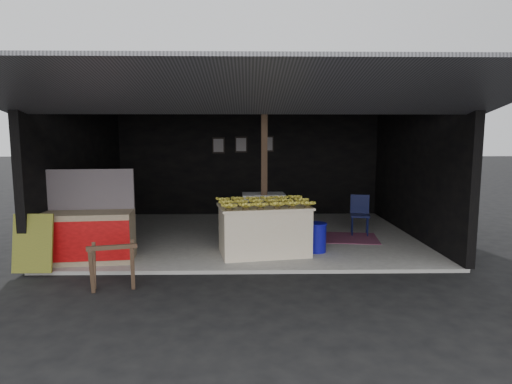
{
  "coord_description": "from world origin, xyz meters",
  "views": [
    {
      "loc": [
        -0.02,
        -6.48,
        2.15
      ],
      "look_at": [
        0.13,
        1.55,
        1.1
      ],
      "focal_mm": 30.0,
      "sensor_mm": 36.0,
      "label": 1
    }
  ],
  "objects_px": {
    "water_barrel": "(317,238)",
    "plastic_chair": "(360,211)",
    "sawhorse": "(113,262)",
    "banana_table": "(264,230)",
    "white_crate": "(264,217)",
    "neighbor_stall": "(88,234)"
  },
  "relations": [
    {
      "from": "water_barrel",
      "to": "plastic_chair",
      "type": "bearing_deg",
      "value": 51.09
    },
    {
      "from": "sawhorse",
      "to": "water_barrel",
      "type": "distance_m",
      "value": 3.59
    },
    {
      "from": "banana_table",
      "to": "plastic_chair",
      "type": "height_order",
      "value": "banana_table"
    },
    {
      "from": "water_barrel",
      "to": "plastic_chair",
      "type": "xyz_separation_m",
      "value": [
        1.15,
        1.43,
        0.24
      ]
    },
    {
      "from": "white_crate",
      "to": "water_barrel",
      "type": "bearing_deg",
      "value": -48.92
    },
    {
      "from": "white_crate",
      "to": "plastic_chair",
      "type": "height_order",
      "value": "white_crate"
    },
    {
      "from": "banana_table",
      "to": "water_barrel",
      "type": "distance_m",
      "value": 0.99
    },
    {
      "from": "white_crate",
      "to": "water_barrel",
      "type": "relative_size",
      "value": 1.87
    },
    {
      "from": "water_barrel",
      "to": "banana_table",
      "type": "bearing_deg",
      "value": -173.41
    },
    {
      "from": "banana_table",
      "to": "water_barrel",
      "type": "relative_size",
      "value": 3.46
    },
    {
      "from": "white_crate",
      "to": "plastic_chair",
      "type": "bearing_deg",
      "value": 9.65
    },
    {
      "from": "neighbor_stall",
      "to": "plastic_chair",
      "type": "height_order",
      "value": "neighbor_stall"
    },
    {
      "from": "white_crate",
      "to": "neighbor_stall",
      "type": "relative_size",
      "value": 0.61
    },
    {
      "from": "banana_table",
      "to": "neighbor_stall",
      "type": "xyz_separation_m",
      "value": [
        -2.98,
        -0.4,
        0.02
      ]
    },
    {
      "from": "neighbor_stall",
      "to": "water_barrel",
      "type": "xyz_separation_m",
      "value": [
        3.94,
        0.51,
        -0.21
      ]
    },
    {
      "from": "neighbor_stall",
      "to": "sawhorse",
      "type": "distance_m",
      "value": 1.47
    },
    {
      "from": "water_barrel",
      "to": "white_crate",
      "type": "bearing_deg",
      "value": 133.88
    },
    {
      "from": "neighbor_stall",
      "to": "white_crate",
      "type": "bearing_deg",
      "value": 20.05
    },
    {
      "from": "sawhorse",
      "to": "water_barrel",
      "type": "xyz_separation_m",
      "value": [
        3.14,
        1.74,
        -0.1
      ]
    },
    {
      "from": "white_crate",
      "to": "plastic_chair",
      "type": "xyz_separation_m",
      "value": [
        2.08,
        0.46,
        0.02
      ]
    },
    {
      "from": "banana_table",
      "to": "neighbor_stall",
      "type": "height_order",
      "value": "neighbor_stall"
    },
    {
      "from": "water_barrel",
      "to": "plastic_chair",
      "type": "distance_m",
      "value": 1.85
    }
  ]
}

